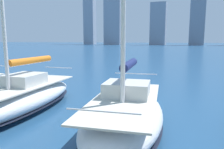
% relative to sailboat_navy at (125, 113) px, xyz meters
% --- Properties ---
extents(city_skyline, '(171.02, 18.23, 48.11)m').
position_rel_sailboat_navy_xyz_m(city_skyline, '(-6.94, -153.60, 18.80)').
color(city_skyline, gray).
rests_on(city_skyline, ground).
extents(sailboat_navy, '(3.68, 6.91, 11.31)m').
position_rel_sailboat_navy_xyz_m(sailboat_navy, '(0.00, 0.00, 0.00)').
color(sailboat_navy, white).
rests_on(sailboat_navy, ground).
extents(sailboat_orange, '(3.07, 8.30, 11.50)m').
position_rel_sailboat_navy_xyz_m(sailboat_orange, '(5.50, -0.41, -0.03)').
color(sailboat_orange, silver).
rests_on(sailboat_orange, ground).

